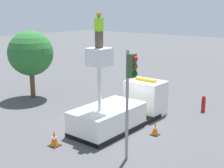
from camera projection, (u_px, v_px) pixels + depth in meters
name	position (u px, v px, depth m)	size (l,w,h in m)	color
ground_plane	(117.00, 126.00, 17.94)	(120.00, 120.00, 0.00)	#4C4C4F
bucket_truck	(122.00, 110.00, 18.08)	(6.75, 2.39, 4.67)	black
worker	(99.00, 30.00, 15.51)	(0.40, 0.26, 1.75)	brown
traffic_light_pole	(130.00, 84.00, 13.15)	(0.34, 0.57, 4.94)	gray
fire_hydrant	(203.00, 104.00, 20.48)	(0.50, 0.26, 1.07)	red
traffic_cone_rear	(54.00, 139.00, 15.32)	(0.52, 0.52, 0.78)	black
traffic_cone_curbside	(155.00, 129.00, 16.66)	(0.44, 0.44, 0.75)	black
tree_left_bg	(31.00, 53.00, 23.02)	(3.34, 3.34, 5.08)	brown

